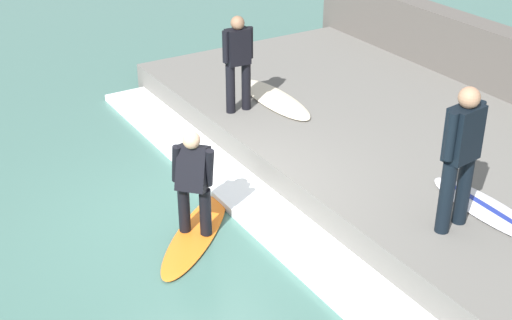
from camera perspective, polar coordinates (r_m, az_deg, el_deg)
The scene contains 9 objects.
ground_plane at distance 9.28m, azimuth -3.86°, elevation -4.93°, with size 28.00×28.00×0.00m, color #426B60.
concrete_ledge at distance 10.84m, azimuth 11.49°, elevation 1.09°, with size 4.40×9.47×0.47m, color #66635E.
wave_foam_crest at distance 9.54m, azimuth -0.20°, elevation -3.49°, with size 0.75×9.00×0.11m, color white.
surfboard_riding at distance 9.00m, azimuth -4.84°, elevation -5.90°, with size 1.81×1.74×0.06m.
surfer_riding at distance 8.58m, azimuth -5.05°, elevation -1.45°, with size 0.52×0.52×1.38m.
surfer_waiting_near at distance 10.93m, azimuth -1.45°, elevation 8.10°, with size 0.51×0.23×1.52m.
surfboard_waiting_near at distance 11.59m, azimuth 1.52°, elevation 4.91°, with size 0.65×1.96×0.06m.
surfer_waiting_far at distance 8.13m, azimuth 16.09°, elevation 0.67°, with size 0.58×0.29×1.73m.
surfboard_waiting_far at distance 9.00m, azimuth 18.00°, elevation -3.74°, with size 0.56×1.77×0.07m.
Camera 1 is at (-3.54, -6.97, 5.00)m, focal length 50.00 mm.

